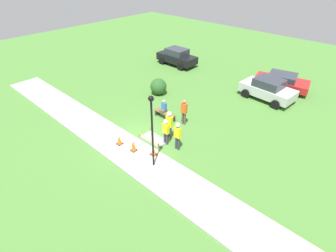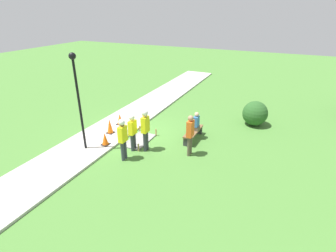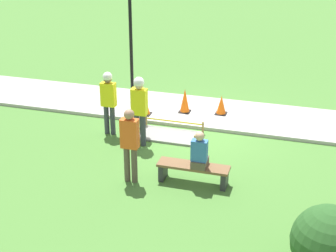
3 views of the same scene
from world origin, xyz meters
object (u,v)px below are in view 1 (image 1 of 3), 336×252
lamppost_near (152,123)px  worker_supervisor (169,123)px  bystander_in_orange_shirt (184,110)px  park_bench (165,114)px  person_seated_on_bench (164,107)px  traffic_cone_sidewalk_edge (153,150)px  parked_car_black (177,57)px  worker_assistant (166,130)px  traffic_cone_near_patch (119,140)px  parked_car_silver (268,89)px  worker_trainee (178,134)px  parked_car_red (282,81)px  traffic_cone_far_patch (133,145)px

lamppost_near → worker_supervisor: bearing=114.5°
bystander_in_orange_shirt → lamppost_near: 4.89m
park_bench → person_seated_on_bench: 0.51m
traffic_cone_sidewalk_edge → parked_car_black: parked_car_black is taller
worker_assistant → park_bench: bearing=135.0°
worker_supervisor → parked_car_black: bearing=129.5°
traffic_cone_near_patch → person_seated_on_bench: 4.13m
lamppost_near → parked_car_silver: (0.83, 11.51, -1.93)m
bystander_in_orange_shirt → park_bench: bearing=-166.4°
traffic_cone_sidewalk_edge → worker_supervisor: worker_supervisor is taller
traffic_cone_near_patch → park_bench: bearing=92.1°
park_bench → bystander_in_orange_shirt: 1.61m
bystander_in_orange_shirt → parked_car_silver: 7.59m
traffic_cone_near_patch → bystander_in_orange_shirt: bearing=74.0°
parked_car_silver → parked_car_black: bearing=178.9°
park_bench → parked_car_silver: 8.46m
park_bench → worker_assistant: bearing=-45.0°
parked_car_black → traffic_cone_sidewalk_edge: bearing=-54.1°
worker_assistant → traffic_cone_sidewalk_edge: bearing=-78.0°
worker_trainee → parked_car_red: size_ratio=0.39×
traffic_cone_near_patch → parked_car_black: bearing=117.5°
traffic_cone_sidewalk_edge → worker_trainee: 1.65m
traffic_cone_sidewalk_edge → parked_car_silver: size_ratio=0.14×
traffic_cone_sidewalk_edge → person_seated_on_bench: bearing=125.9°
worker_supervisor → worker_assistant: (0.20, -0.52, -0.17)m
traffic_cone_far_patch → lamppost_near: 2.88m
parked_car_black → traffic_cone_near_patch: bearing=-62.9°
traffic_cone_near_patch → traffic_cone_sidewalk_edge: (2.18, 0.69, 0.00)m
worker_supervisor → parked_car_silver: (1.94, 9.09, -0.32)m
traffic_cone_near_patch → parked_car_silver: 12.16m
worker_trainee → parked_car_red: (0.96, 11.98, -0.37)m
parked_car_black → parked_car_red: (10.20, 1.60, -0.14)m
bystander_in_orange_shirt → parked_car_black: bystander_in_orange_shirt is taller
worker_assistant → lamppost_near: bearing=-64.8°
person_seated_on_bench → worker_trainee: 3.67m
park_bench → person_seated_on_bench: person_seated_on_bench is taller
worker_supervisor → parked_car_red: worker_supervisor is taller
worker_trainee → person_seated_on_bench: bearing=146.3°
traffic_cone_near_patch → lamppost_near: bearing=1.8°
person_seated_on_bench → bystander_in_orange_shirt: 1.60m
park_bench → bystander_in_orange_shirt: bearing=13.6°
worker_assistant → parked_car_black: worker_assistant is taller
person_seated_on_bench → worker_assistant: worker_assistant is taller
park_bench → worker_trainee: size_ratio=0.92×
traffic_cone_sidewalk_edge → bystander_in_orange_shirt: size_ratio=0.32×
worker_supervisor → parked_car_red: (2.01, 11.54, -0.45)m
person_seated_on_bench → lamppost_near: lamppost_near is taller
worker_assistant → parked_car_silver: worker_assistant is taller
lamppost_near → parked_car_red: size_ratio=0.90×
worker_supervisor → worker_trainee: (1.05, -0.44, -0.08)m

